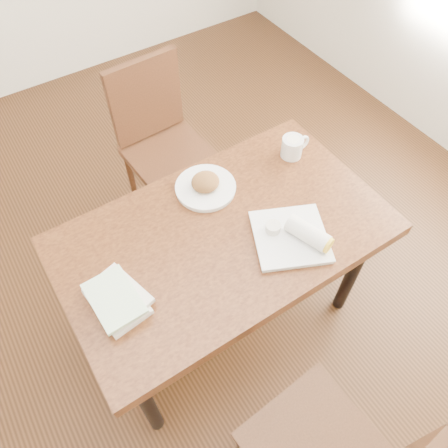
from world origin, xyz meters
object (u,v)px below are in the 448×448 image
plate_burrito (296,236)px  book_stack (117,299)px  coffee_mug (293,146)px  plate_scone (206,186)px  table (224,243)px  chair_far (161,137)px

plate_burrito → book_stack: plate_burrito is taller
plate_burrito → coffee_mug: bearing=53.2°
plate_scone → plate_burrito: plate_burrito is taller
table → book_stack: (-0.48, -0.06, 0.11)m
table → plate_burrito: bearing=-41.2°
chair_far → plate_scone: (-0.08, -0.61, 0.23)m
table → chair_far: size_ratio=1.36×
plate_burrito → book_stack: size_ratio=1.46×
chair_far → coffee_mug: chair_far is taller
table → chair_far: bearing=80.8°
plate_burrito → book_stack: 0.70m
book_stack → plate_burrito: bearing=-10.4°
book_stack → plate_scone: bearing=27.9°
table → coffee_mug: coffee_mug is taller
table → coffee_mug: bearing=21.5°
table → chair_far: chair_far is taller
coffee_mug → book_stack: size_ratio=0.56×
table → plate_scone: bearing=76.4°
chair_far → plate_burrito: chair_far is taller
table → coffee_mug: size_ratio=9.22×
chair_far → plate_burrito: 1.05m
plate_burrito → table: bearing=138.8°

